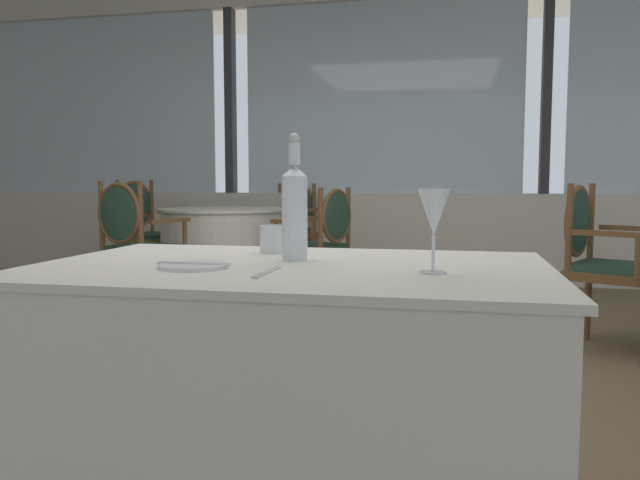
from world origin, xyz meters
name	(u,v)px	position (x,y,z in m)	size (l,w,h in m)	color
ground_plane	(290,393)	(0.00, 0.00, 0.00)	(12.55, 12.55, 0.00)	#756047
window_wall_far	(380,160)	(0.00, 3.39, 1.16)	(9.66, 0.14, 2.92)	silver
foreground_table	(292,401)	(0.30, -1.09, 0.37)	(1.32, 0.85, 0.73)	silver
side_plate	(194,266)	(0.08, -1.21, 0.74)	(0.17, 0.17, 0.01)	white
butter_knife	(194,264)	(0.08, -1.21, 0.75)	(0.19, 0.02, 0.00)	silver
dinner_fork	(267,272)	(0.28, -1.25, 0.74)	(0.18, 0.02, 0.00)	silver
water_bottle	(295,209)	(0.28, -1.00, 0.88)	(0.07, 0.07, 0.35)	white
wine_glass	(434,214)	(0.66, -1.18, 0.87)	(0.08, 0.08, 0.20)	white
water_tumbler	(272,239)	(0.17, -0.84, 0.78)	(0.08, 0.08, 0.08)	white
background_table_0	(225,252)	(-1.17, 2.29, 0.37)	(1.08, 1.08, 0.73)	silver
dining_chair_0_0	(290,223)	(-0.84, 3.19, 0.56)	(0.63, 0.59, 0.94)	brown
dining_chair_0_1	(144,225)	(-2.09, 2.62, 0.56)	(0.59, 0.63, 0.98)	brown
dining_chair_0_2	(134,238)	(-1.51, 1.38, 0.56)	(0.63, 0.59, 0.96)	brown
dining_chair_0_3	(322,238)	(-0.27, 1.96, 0.53)	(0.59, 0.63, 0.91)	brown
dining_chair_1_2	(600,253)	(1.52, 1.09, 0.55)	(0.62, 0.64, 0.94)	brown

